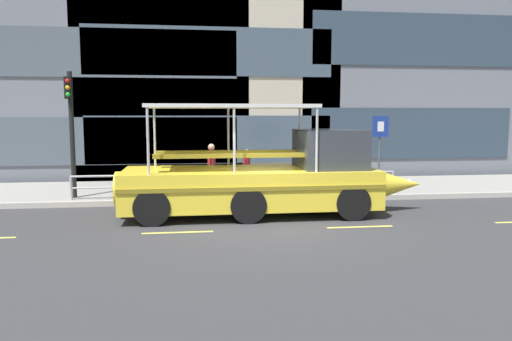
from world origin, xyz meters
TOP-DOWN VIEW (x-y plane):
  - ground_plane at (0.00, 0.00)m, footprint 120.00×120.00m
  - sidewalk at (0.00, 5.60)m, footprint 32.00×4.80m
  - curb_edge at (0.00, 3.11)m, footprint 32.00×0.18m
  - lane_centreline at (-0.00, -0.80)m, footprint 25.80×0.12m
  - curb_guardrail at (-0.45, 3.45)m, footprint 11.22×0.09m
  - traffic_light_pole at (-6.02, 3.82)m, footprint 0.24×0.46m
  - parking_sign at (4.82, 4.03)m, footprint 0.60×0.12m
  - duck_tour_boat at (0.23, 1.20)m, footprint 9.28×2.62m
  - pedestrian_near_bow at (2.81, 4.99)m, footprint 0.27×0.43m
  - pedestrian_mid_left at (-0.06, 4.43)m, footprint 0.29×0.41m
  - pedestrian_mid_right at (-1.34, 4.50)m, footprint 0.29×0.48m

SIDE VIEW (x-z plane):
  - ground_plane at x=0.00m, z-range 0.00..0.00m
  - lane_centreline at x=0.00m, z-range 0.00..0.01m
  - sidewalk at x=0.00m, z-range 0.00..0.18m
  - curb_edge at x=0.00m, z-range 0.00..0.18m
  - curb_guardrail at x=-0.45m, z-range 0.31..1.12m
  - duck_tour_boat at x=0.23m, z-range -0.56..2.71m
  - pedestrian_mid_left at x=-0.06m, z-range 0.34..1.91m
  - pedestrian_near_bow at x=2.81m, z-range 0.34..1.93m
  - pedestrian_mid_right at x=-1.34m, z-range 0.36..2.12m
  - parking_sign at x=4.82m, z-range 0.67..3.43m
  - traffic_light_pole at x=-6.02m, z-range 0.62..4.85m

